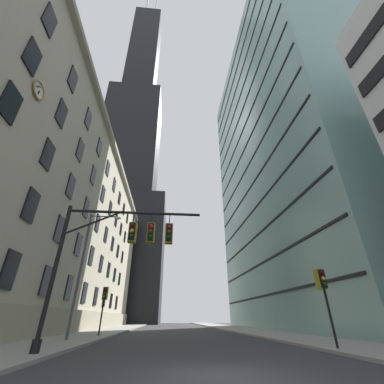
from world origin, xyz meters
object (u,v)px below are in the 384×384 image
at_px(traffic_light_far_left, 105,296).
at_px(street_lamppost, 87,260).
at_px(traffic_light_near_right, 322,283).
at_px(traffic_signal_mast, 126,242).

relative_size(traffic_light_far_left, street_lamppost, 0.42).
bearing_deg(street_lamppost, traffic_light_near_right, -24.46).
xyz_separation_m(traffic_signal_mast, traffic_light_far_left, (-3.22, 11.26, -1.73)).
bearing_deg(traffic_signal_mast, traffic_light_far_left, 105.95).
xyz_separation_m(traffic_signal_mast, traffic_light_near_right, (10.40, 0.67, -1.79)).
height_order(traffic_light_near_right, traffic_light_far_left, traffic_light_far_left).
distance_m(traffic_signal_mast, traffic_light_near_right, 10.57).
distance_m(traffic_light_far_left, street_lamppost, 4.69).
bearing_deg(traffic_light_near_right, traffic_light_far_left, 142.13).
bearing_deg(traffic_signal_mast, traffic_light_near_right, 3.68).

